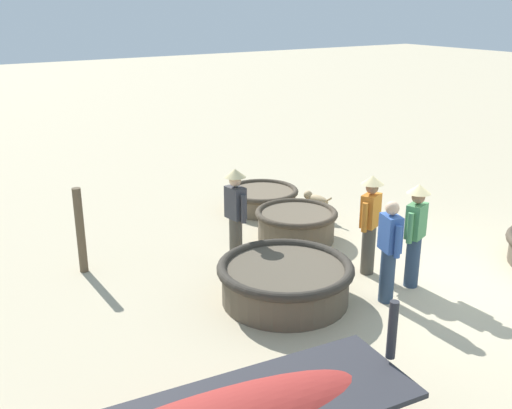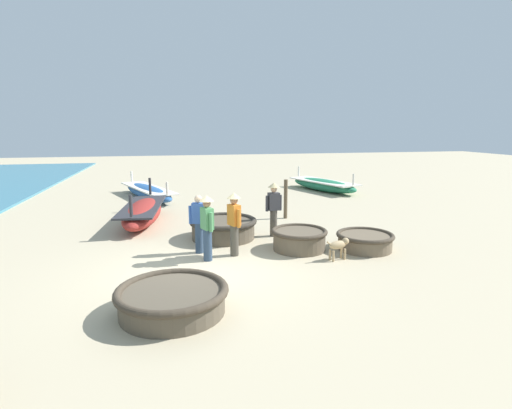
% 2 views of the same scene
% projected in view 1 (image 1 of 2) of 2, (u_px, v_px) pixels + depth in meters
% --- Properties ---
extents(ground_plane, '(80.00, 80.00, 0.00)m').
position_uv_depth(ground_plane, '(459.00, 281.00, 9.59)').
color(ground_plane, '#BCAD8C').
extents(coracle_far_right, '(2.03, 2.03, 0.61)m').
position_uv_depth(coracle_far_right, '(285.00, 280.00, 8.86)').
color(coracle_far_right, brown).
rests_on(coracle_far_right, ground).
extents(coracle_center, '(1.57, 1.57, 0.47)m').
position_uv_depth(coracle_center, '(262.00, 198.00, 12.79)').
color(coracle_center, brown).
rests_on(coracle_center, ground).
extents(coracle_upturned, '(1.54, 1.54, 0.57)m').
position_uv_depth(coracle_upturned, '(296.00, 223.00, 11.17)').
color(coracle_upturned, brown).
rests_on(coracle_upturned, ground).
extents(fisherman_hauling, '(0.36, 0.50, 1.67)m').
position_uv_depth(fisherman_hauling, '(415.00, 229.00, 9.12)').
color(fisherman_hauling, '#2D425B').
rests_on(fisherman_hauling, ground).
extents(fisherman_standing_left, '(0.36, 0.49, 1.67)m').
position_uv_depth(fisherman_standing_left, '(370.00, 218.00, 9.56)').
color(fisherman_standing_left, '#4C473D').
rests_on(fisherman_standing_left, ground).
extents(fisherman_crouching, '(0.51, 0.30, 1.57)m').
position_uv_depth(fisherman_crouching, '(389.00, 249.00, 8.68)').
color(fisherman_crouching, '#2D425B').
rests_on(fisherman_crouching, ground).
extents(fisherman_with_hat, '(0.53, 0.36, 1.67)m').
position_uv_depth(fisherman_with_hat, '(235.00, 210.00, 9.93)').
color(fisherman_with_hat, '#4C473D').
rests_on(fisherman_with_hat, ground).
extents(dog, '(0.67, 0.33, 0.55)m').
position_uv_depth(dog, '(316.00, 201.00, 12.24)').
color(dog, tan).
rests_on(dog, ground).
extents(mooring_post_shoreline, '(0.14, 0.14, 1.44)m').
position_uv_depth(mooring_post_shoreline, '(80.00, 231.00, 9.70)').
color(mooring_post_shoreline, brown).
rests_on(mooring_post_shoreline, ground).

